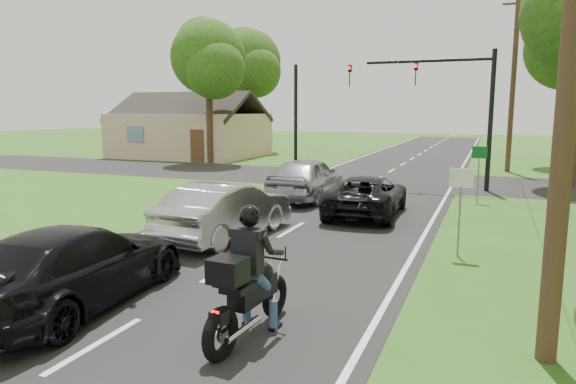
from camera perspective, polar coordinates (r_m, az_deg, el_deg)
The scene contains 17 objects.
ground at distance 11.54m, azimuth -7.00°, elevation -8.51°, with size 140.00×140.00×0.00m, color #2B5A19.
road at distance 20.63m, azimuth 6.43°, elevation -0.65°, with size 8.00×100.00×0.01m, color black.
cross_road at distance 26.40m, azimuth 9.88°, elevation 1.40°, with size 60.00×7.00×0.01m, color black.
motorcycle_rider at distance 7.94m, azimuth -4.54°, elevation -10.43°, with size 0.69×2.44×2.10m.
dark_suv at distance 17.28m, azimuth 8.78°, elevation -0.35°, with size 2.19×4.75×1.32m, color black.
silver_sedan at distance 14.08m, azimuth -6.89°, elevation -2.01°, with size 1.63×4.67×1.54m, color #A8A7AC.
silver_suv at distance 20.12m, azimuth 2.11°, elevation 1.58°, with size 1.97×4.90×1.67m, color #999BA1.
dark_car_behind at distance 9.99m, azimuth -22.63°, elevation -7.53°, with size 2.03×5.00×1.45m, color black.
traffic_signal at distance 23.71m, azimuth 17.18°, elevation 10.30°, with size 6.38×0.44×6.00m.
signal_pole_far at distance 29.57m, azimuth 0.86°, elevation 8.17°, with size 0.20×0.20×6.00m, color black.
utility_pole_far at distance 31.68m, azimuth 23.75°, elevation 11.25°, with size 1.60×0.28×10.00m.
sign_white at distance 12.76m, azimuth 18.65°, elevation 0.15°, with size 0.55×0.07×2.12m.
sign_green at distance 20.69m, azimuth 20.47°, elevation 3.32°, with size 0.55×0.07×2.12m.
tree_row_e at distance 35.80m, azimuth 29.12°, elevation 13.36°, with size 5.28×5.12×9.61m.
tree_left_near at distance 34.14m, azimuth -8.63°, elevation 14.14°, with size 5.12×4.96×9.22m.
tree_left_far at distance 43.89m, azimuth -4.18°, elevation 13.85°, with size 5.76×5.58×10.14m.
house at distance 39.85m, azimuth -10.73°, elevation 6.48°, with size 10.20×8.00×4.84m.
Camera 1 is at (5.33, -9.62, 3.47)m, focal length 32.00 mm.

